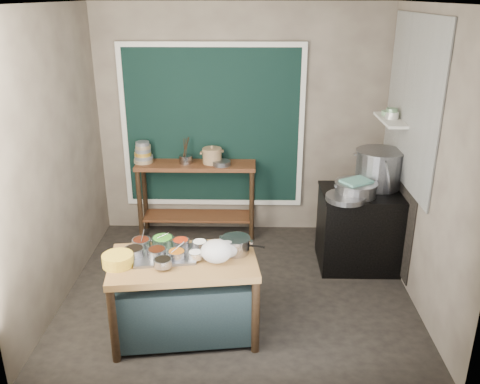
{
  "coord_description": "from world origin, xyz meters",
  "views": [
    {
      "loc": [
        0.12,
        -4.57,
        2.88
      ],
      "look_at": [
        0.01,
        0.25,
        0.98
      ],
      "focal_mm": 38.0,
      "sensor_mm": 36.0,
      "label": 1
    }
  ],
  "objects_px": {
    "condiment_tray": "(165,255)",
    "saucepan": "(236,245)",
    "prep_table": "(185,297)",
    "utensil_cup": "(186,159)",
    "ceramic_crock": "(212,157)",
    "stove_block": "(361,230)",
    "back_counter": "(197,199)",
    "yellow_basin": "(118,260)",
    "steamer": "(356,189)",
    "stock_pot": "(379,169)"
  },
  "relations": [
    {
      "from": "stove_block",
      "to": "saucepan",
      "type": "distance_m",
      "value": 1.83
    },
    {
      "from": "yellow_basin",
      "to": "utensil_cup",
      "type": "height_order",
      "value": "utensil_cup"
    },
    {
      "from": "stove_block",
      "to": "stock_pot",
      "type": "relative_size",
      "value": 1.69
    },
    {
      "from": "prep_table",
      "to": "stove_block",
      "type": "xyz_separation_m",
      "value": [
        1.8,
        1.3,
        0.05
      ]
    },
    {
      "from": "back_counter",
      "to": "yellow_basin",
      "type": "height_order",
      "value": "back_counter"
    },
    {
      "from": "back_counter",
      "to": "saucepan",
      "type": "relative_size",
      "value": 5.56
    },
    {
      "from": "prep_table",
      "to": "utensil_cup",
      "type": "distance_m",
      "value": 2.14
    },
    {
      "from": "stock_pot",
      "to": "steamer",
      "type": "distance_m",
      "value": 0.42
    },
    {
      "from": "stove_block",
      "to": "back_counter",
      "type": "bearing_deg",
      "value": 158.98
    },
    {
      "from": "ceramic_crock",
      "to": "steamer",
      "type": "xyz_separation_m",
      "value": [
        1.58,
        -0.85,
        -0.08
      ]
    },
    {
      "from": "yellow_basin",
      "to": "stock_pot",
      "type": "xyz_separation_m",
      "value": [
        2.51,
        1.57,
        0.29
      ]
    },
    {
      "from": "utensil_cup",
      "to": "steamer",
      "type": "relative_size",
      "value": 0.36
    },
    {
      "from": "ceramic_crock",
      "to": "back_counter",
      "type": "bearing_deg",
      "value": -175.94
    },
    {
      "from": "stove_block",
      "to": "steamer",
      "type": "relative_size",
      "value": 1.97
    },
    {
      "from": "stove_block",
      "to": "ceramic_crock",
      "type": "height_order",
      "value": "ceramic_crock"
    },
    {
      "from": "prep_table",
      "to": "stove_block",
      "type": "distance_m",
      "value": 2.22
    },
    {
      "from": "stove_block",
      "to": "utensil_cup",
      "type": "xyz_separation_m",
      "value": [
        -2.02,
        0.74,
        0.57
      ]
    },
    {
      "from": "steamer",
      "to": "yellow_basin",
      "type": "bearing_deg",
      "value": -149.54
    },
    {
      "from": "back_counter",
      "to": "saucepan",
      "type": "height_order",
      "value": "back_counter"
    },
    {
      "from": "condiment_tray",
      "to": "saucepan",
      "type": "distance_m",
      "value": 0.62
    },
    {
      "from": "back_counter",
      "to": "saucepan",
      "type": "xyz_separation_m",
      "value": [
        0.54,
        -1.89,
        0.35
      ]
    },
    {
      "from": "utensil_cup",
      "to": "saucepan",
      "type": "bearing_deg",
      "value": -70.79
    },
    {
      "from": "yellow_basin",
      "to": "ceramic_crock",
      "type": "distance_m",
      "value": 2.26
    },
    {
      "from": "back_counter",
      "to": "yellow_basin",
      "type": "xyz_separation_m",
      "value": [
        -0.44,
        -2.14,
        0.33
      ]
    },
    {
      "from": "condiment_tray",
      "to": "saucepan",
      "type": "xyz_separation_m",
      "value": [
        0.61,
        0.09,
        0.06
      ]
    },
    {
      "from": "yellow_basin",
      "to": "ceramic_crock",
      "type": "relative_size",
      "value": 1.05
    },
    {
      "from": "yellow_basin",
      "to": "saucepan",
      "type": "xyz_separation_m",
      "value": [
        0.98,
        0.25,
        0.02
      ]
    },
    {
      "from": "yellow_basin",
      "to": "utensil_cup",
      "type": "bearing_deg",
      "value": 81.53
    },
    {
      "from": "ceramic_crock",
      "to": "yellow_basin",
      "type": "bearing_deg",
      "value": -106.47
    },
    {
      "from": "saucepan",
      "to": "stock_pot",
      "type": "bearing_deg",
      "value": 56.57
    },
    {
      "from": "saucepan",
      "to": "ceramic_crock",
      "type": "relative_size",
      "value": 1.06
    },
    {
      "from": "ceramic_crock",
      "to": "stock_pot",
      "type": "height_order",
      "value": "stock_pot"
    },
    {
      "from": "yellow_basin",
      "to": "stock_pot",
      "type": "distance_m",
      "value": 2.97
    },
    {
      "from": "prep_table",
      "to": "utensil_cup",
      "type": "height_order",
      "value": "utensil_cup"
    },
    {
      "from": "condiment_tray",
      "to": "prep_table",
      "type": "bearing_deg",
      "value": -16.73
    },
    {
      "from": "prep_table",
      "to": "steamer",
      "type": "bearing_deg",
      "value": 27.97
    },
    {
      "from": "prep_table",
      "to": "yellow_basin",
      "type": "xyz_separation_m",
      "value": [
        -0.53,
        -0.11,
        0.43
      ]
    },
    {
      "from": "saucepan",
      "to": "steamer",
      "type": "height_order",
      "value": "steamer"
    },
    {
      "from": "back_counter",
      "to": "utensil_cup",
      "type": "xyz_separation_m",
      "value": [
        -0.12,
        0.01,
        0.52
      ]
    },
    {
      "from": "steamer",
      "to": "stove_block",
      "type": "bearing_deg",
      "value": 41.04
    },
    {
      "from": "stove_block",
      "to": "steamer",
      "type": "xyz_separation_m",
      "value": [
        -0.12,
        -0.11,
        0.53
      ]
    },
    {
      "from": "saucepan",
      "to": "utensil_cup",
      "type": "distance_m",
      "value": 2.01
    },
    {
      "from": "saucepan",
      "to": "ceramic_crock",
      "type": "distance_m",
      "value": 1.94
    },
    {
      "from": "prep_table",
      "to": "saucepan",
      "type": "relative_size",
      "value": 4.79
    },
    {
      "from": "condiment_tray",
      "to": "saucepan",
      "type": "bearing_deg",
      "value": 8.62
    },
    {
      "from": "stock_pot",
      "to": "steamer",
      "type": "height_order",
      "value": "stock_pot"
    },
    {
      "from": "stove_block",
      "to": "utensil_cup",
      "type": "distance_m",
      "value": 2.22
    },
    {
      "from": "yellow_basin",
      "to": "stock_pot",
      "type": "bearing_deg",
      "value": 32.15
    },
    {
      "from": "utensil_cup",
      "to": "ceramic_crock",
      "type": "distance_m",
      "value": 0.32
    },
    {
      "from": "stove_block",
      "to": "utensil_cup",
      "type": "relative_size",
      "value": 5.5
    }
  ]
}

